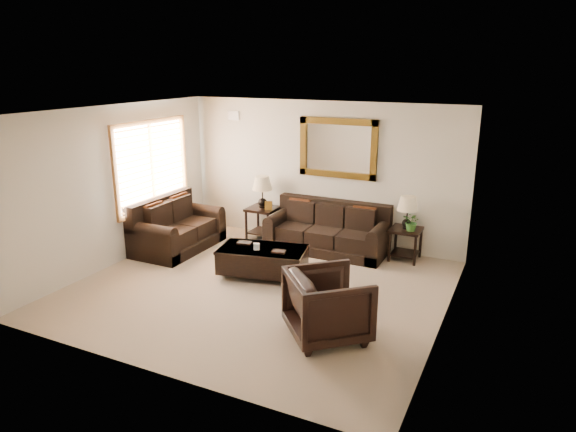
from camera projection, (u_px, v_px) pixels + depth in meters
The scene contains 11 objects.
room at pixel (258, 204), 7.57m from camera, with size 5.51×5.01×2.71m.
window at pixel (152, 165), 9.41m from camera, with size 0.07×1.96×1.66m.
mirror at pixel (338, 148), 9.42m from camera, with size 1.50×0.06×1.10m.
air_vent at pixel (233, 116), 10.21m from camera, with size 0.25×0.02×0.18m, color #999999.
sofa at pixel (328, 233), 9.51m from camera, with size 2.19×0.95×0.90m.
loveseat at pixel (175, 230), 9.59m from camera, with size 1.02×1.71×0.96m.
end_table_left at pixel (263, 198), 10.05m from camera, with size 0.57×0.57×1.25m.
end_table_right at pixel (407, 219), 8.91m from camera, with size 0.53×0.53×1.16m.
coffee_table at pixel (263, 259), 8.34m from camera, with size 1.53×1.02×0.59m.
armchair at pixel (328, 302), 6.40m from camera, with size 0.93×0.87×0.96m, color black.
potted_plant at pixel (412, 224), 8.80m from camera, with size 0.30×0.33×0.26m, color #28561D.
Camera 1 is at (3.57, -6.39, 3.33)m, focal length 32.00 mm.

